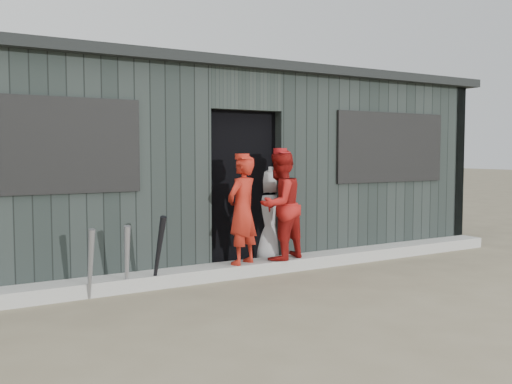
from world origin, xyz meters
TOP-DOWN VIEW (x-y plane):
  - ground at (0.00, 0.00)m, footprint 80.00×80.00m
  - curb at (0.00, 1.82)m, footprint 8.00×0.36m
  - bat_left at (-2.06, 1.58)m, footprint 0.07×0.21m
  - bat_mid at (-1.67, 1.63)m, footprint 0.11×0.23m
  - bat_right at (-1.34, 1.58)m, footprint 0.08×0.35m
  - player_red_left at (-0.22, 1.76)m, footprint 0.56×0.48m
  - player_red_right at (0.33, 1.77)m, footprint 0.79×0.70m
  - player_grey_back at (0.44, 2.22)m, footprint 0.66×0.47m
  - dugout at (-0.00, 3.50)m, footprint 8.30×3.30m

SIDE VIEW (x-z plane):
  - ground at x=0.00m, z-range 0.00..0.00m
  - curb at x=0.00m, z-range 0.00..0.15m
  - bat_left at x=-2.06m, z-range 0.00..0.73m
  - bat_mid at x=-1.67m, z-range 0.00..0.73m
  - bat_right at x=-1.34m, z-range 0.00..0.82m
  - player_grey_back at x=0.44m, z-range 0.00..1.27m
  - player_red_left at x=-0.22m, z-range 0.15..1.44m
  - player_red_right at x=0.33m, z-range 0.15..1.51m
  - dugout at x=0.00m, z-range -0.02..2.60m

